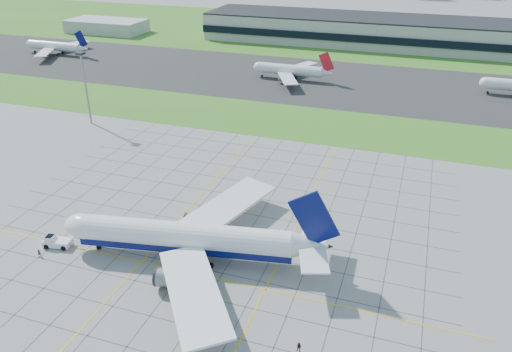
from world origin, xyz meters
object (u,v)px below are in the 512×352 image
Objects in this scene: pushback_tug at (56,242)px; distant_jet_1 at (291,70)px; crew_near at (39,253)px; light_mast at (85,79)px; distant_jet_0 at (56,46)px; airliner at (188,238)px; crew_far at (299,347)px.

pushback_tug is 0.21× the size of distant_jet_1.
pushback_tug is at bearing 26.55° from crew_near.
light_mast reaches higher than crew_near.
distant_jet_0 is at bearing 118.34° from pushback_tug.
light_mast is at bearing 127.85° from airliner.
pushback_tug is at bearing -179.57° from airliner.
crew_near is at bearing -62.36° from light_mast.
distant_jet_1 reaches higher than crew_near.
airliner is 1.40× the size of distant_jet_1.
distant_jet_1 is (15.75, 149.70, 3.64)m from crew_near.
distant_jet_0 is (-119.83, 151.01, 3.37)m from pushback_tug.
light_mast is 83.08m from crew_near.
airliner reaches higher than crew_near.
pushback_tug is 146.09m from distant_jet_1.
light_mast reaches higher than airliner.
distant_jet_1 is (134.58, -5.71, -0.00)m from distant_jet_0.
airliner is at bearing -44.10° from distant_jet_0.
distant_jet_1 is (-15.45, 139.70, -0.67)m from airliner.
distant_jet_0 is at bearing 177.57° from distant_jet_1.
crew_near is 0.04× the size of distant_jet_0.
crew_far is at bearing -74.20° from distant_jet_1.
light_mast is 93.70m from airliner.
airliner is 208.94m from distant_jet_0.
distant_jet_1 is (53.63, 77.37, -11.70)m from light_mast.
crew_far is at bearing -21.97° from pushback_tug.
pushback_tug is 0.21× the size of distant_jet_0.
airliner reaches higher than pushback_tug.
crew_near is at bearing -52.60° from distant_jet_0.
airliner is 34.61m from crew_far.
light_mast reaches higher than pushback_tug.
distant_jet_0 is (-118.83, 155.41, 3.64)m from crew_near.
light_mast is 0.60× the size of distant_jet_0.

